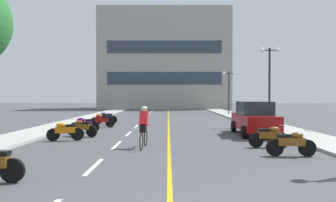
{
  "coord_description": "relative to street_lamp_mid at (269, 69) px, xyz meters",
  "views": [
    {
      "loc": [
        0.21,
        -3.04,
        2.1
      ],
      "look_at": [
        0.26,
        19.02,
        1.75
      ],
      "focal_mm": 32.49,
      "sensor_mm": 36.0,
      "label": 1
    }
  ],
  "objects": [
    {
      "name": "ground_plane",
      "position": [
        -7.3,
        2.84,
        -4.03
      ],
      "size": [
        140.0,
        140.0,
        0.0
      ],
      "primitive_type": "plane",
      "color": "#47474C"
    },
    {
      "name": "motorcycle_7",
      "position": [
        -11.51,
        -1.05,
        -3.55
      ],
      "size": [
        1.63,
        0.81,
        0.92
      ],
      "color": "black",
      "rests_on": "ground"
    },
    {
      "name": "lane_dash_11",
      "position": [
        -9.3,
        27.84,
        -4.02
      ],
      "size": [
        0.14,
        2.2,
        0.01
      ],
      "primitive_type": "cube",
      "color": "silver",
      "rests_on": "ground"
    },
    {
      "name": "curb_left",
      "position": [
        -14.5,
        5.84,
        -3.97
      ],
      "size": [
        2.4,
        72.0,
        0.12
      ],
      "primitive_type": "cube",
      "color": "#A8A8A3",
      "rests_on": "ground"
    },
    {
      "name": "parked_car_near",
      "position": [
        -2.41,
        -4.79,
        -3.11
      ],
      "size": [
        2.01,
        4.24,
        1.82
      ],
      "color": "black",
      "rests_on": "ground"
    },
    {
      "name": "lane_dash_8",
      "position": [
        -9.3,
        15.84,
        -4.02
      ],
      "size": [
        0.14,
        2.2,
        0.01
      ],
      "primitive_type": "cube",
      "color": "silver",
      "rests_on": "ground"
    },
    {
      "name": "lane_dash_10",
      "position": [
        -9.3,
        23.84,
        -4.02
      ],
      "size": [
        0.14,
        2.2,
        0.01
      ],
      "primitive_type": "cube",
      "color": "silver",
      "rests_on": "ground"
    },
    {
      "name": "street_lamp_mid",
      "position": [
        0.0,
        0.0,
        0.0
      ],
      "size": [
        1.46,
        0.36,
        5.37
      ],
      "color": "black",
      "rests_on": "curb_right"
    },
    {
      "name": "motorcycle_9",
      "position": [
        -11.85,
        2.02,
        -3.55
      ],
      "size": [
        1.7,
        0.6,
        0.92
      ],
      "color": "black",
      "rests_on": "ground"
    },
    {
      "name": "motorcycle_2",
      "position": [
        -2.78,
        -10.64,
        -3.55
      ],
      "size": [
        1.7,
        0.6,
        0.92
      ],
      "color": "black",
      "rests_on": "ground"
    },
    {
      "name": "motorcycle_3",
      "position": [
        -2.92,
        -8.8,
        -3.55
      ],
      "size": [
        1.7,
        0.6,
        0.92
      ],
      "color": "black",
      "rests_on": "ground"
    },
    {
      "name": "motorcycle_6",
      "position": [
        -11.94,
        -3.67,
        -3.55
      ],
      "size": [
        1.66,
        0.75,
        0.92
      ],
      "color": "black",
      "rests_on": "ground"
    },
    {
      "name": "motorcycle_4",
      "position": [
        -11.93,
        -6.95,
        -3.55
      ],
      "size": [
        1.69,
        0.61,
        0.92
      ],
      "color": "black",
      "rests_on": "ground"
    },
    {
      "name": "lane_dash_7",
      "position": [
        -9.3,
        11.84,
        -4.02
      ],
      "size": [
        0.14,
        2.2,
        0.01
      ],
      "primitive_type": "cube",
      "color": "silver",
      "rests_on": "ground"
    },
    {
      "name": "motorcycle_5",
      "position": [
        -11.54,
        -5.51,
        -3.55
      ],
      "size": [
        1.65,
        0.76,
        0.92
      ],
      "color": "black",
      "rests_on": "ground"
    },
    {
      "name": "curb_right",
      "position": [
        -0.1,
        5.84,
        -3.97
      ],
      "size": [
        2.4,
        72.0,
        0.12
      ],
      "primitive_type": "cube",
      "color": "#A8A8A3",
      "rests_on": "ground"
    },
    {
      "name": "lane_dash_1",
      "position": [
        -9.3,
        -12.16,
        -4.02
      ],
      "size": [
        0.14,
        2.2,
        0.01
      ],
      "primitive_type": "cube",
      "color": "silver",
      "rests_on": "ground"
    },
    {
      "name": "centre_line_yellow",
      "position": [
        -7.05,
        5.84,
        -4.02
      ],
      "size": [
        0.12,
        66.0,
        0.01
      ],
      "primitive_type": "cube",
      "color": "gold",
      "rests_on": "ground"
    },
    {
      "name": "office_building",
      "position": [
        -7.67,
        31.08,
        4.21
      ],
      "size": [
        21.56,
        8.6,
        16.48
      ],
      "color": "#9E998E",
      "rests_on": "ground"
    },
    {
      "name": "lane_dash_6",
      "position": [
        -9.3,
        7.84,
        -4.02
      ],
      "size": [
        0.14,
        2.2,
        0.01
      ],
      "primitive_type": "cube",
      "color": "silver",
      "rests_on": "ground"
    },
    {
      "name": "lane_dash_4",
      "position": [
        -9.3,
        -0.16,
        -4.02
      ],
      "size": [
        0.14,
        2.2,
        0.01
      ],
      "primitive_type": "cube",
      "color": "silver",
      "rests_on": "ground"
    },
    {
      "name": "cyclist_rider",
      "position": [
        -8.08,
        -8.86,
        -3.14
      ],
      "size": [
        0.42,
        1.77,
        1.71
      ],
      "color": "black",
      "rests_on": "ground"
    },
    {
      "name": "lane_dash_5",
      "position": [
        -9.3,
        3.84,
        -4.02
      ],
      "size": [
        0.14,
        2.2,
        0.01
      ],
      "primitive_type": "cube",
      "color": "silver",
      "rests_on": "ground"
    },
    {
      "name": "street_lamp_far",
      "position": [
        -0.25,
        12.85,
        -0.4
      ],
      "size": [
        1.46,
        0.36,
        4.74
      ],
      "color": "black",
      "rests_on": "curb_right"
    },
    {
      "name": "lane_dash_3",
      "position": [
        -9.3,
        -4.16,
        -4.02
      ],
      "size": [
        0.14,
        2.2,
        0.01
      ],
      "primitive_type": "cube",
      "color": "silver",
      "rests_on": "ground"
    },
    {
      "name": "lane_dash_9",
      "position": [
        -9.3,
        19.84,
        -4.02
      ],
      "size": [
        0.14,
        2.2,
        0.01
      ],
      "primitive_type": "cube",
      "color": "silver",
      "rests_on": "ground"
    },
    {
      "name": "motorcycle_8",
      "position": [
        -11.8,
        0.43,
        -3.55
      ],
      "size": [
        1.7,
        0.6,
        0.92
      ],
      "color": "black",
      "rests_on": "ground"
    },
    {
      "name": "lane_dash_2",
      "position": [
        -9.3,
        -8.16,
        -4.02
      ],
      "size": [
        0.14,
        2.2,
        0.01
      ],
      "primitive_type": "cube",
      "color": "silver",
      "rests_on": "ground"
    }
  ]
}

